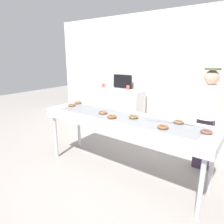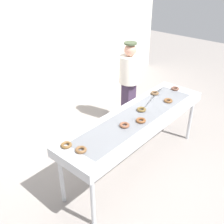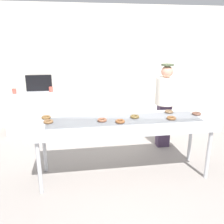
% 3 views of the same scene
% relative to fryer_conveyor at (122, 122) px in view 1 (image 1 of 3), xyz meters
% --- Properties ---
extents(ground_plane, '(16.00, 16.00, 0.00)m').
position_rel_fryer_conveyor_xyz_m(ground_plane, '(0.00, 0.00, -0.85)').
color(ground_plane, gray).
extents(back_wall, '(8.00, 0.12, 2.83)m').
position_rel_fryer_conveyor_xyz_m(back_wall, '(0.00, 2.55, 0.57)').
color(back_wall, silver).
rests_on(back_wall, ground).
extents(fryer_conveyor, '(2.66, 0.73, 0.92)m').
position_rel_fryer_conveyor_xyz_m(fryer_conveyor, '(0.00, 0.00, 0.00)').
color(fryer_conveyor, '#B7BABF').
rests_on(fryer_conveyor, ground).
extents(chocolate_donut_0, '(0.19, 0.19, 0.04)m').
position_rel_fryer_conveyor_xyz_m(chocolate_donut_0, '(1.15, 0.04, 0.09)').
color(chocolate_donut_0, brown).
rests_on(chocolate_donut_0, fryer_conveyor).
extents(chocolate_donut_1, '(0.20, 0.20, 0.04)m').
position_rel_fryer_conveyor_xyz_m(chocolate_donut_1, '(0.68, -0.10, 0.09)').
color(chocolate_donut_1, brown).
rests_on(chocolate_donut_1, fryer_conveyor).
extents(chocolate_donut_2, '(0.18, 0.18, 0.04)m').
position_rel_fryer_conveyor_xyz_m(chocolate_donut_2, '(-1.10, 0.01, 0.09)').
color(chocolate_donut_2, brown).
rests_on(chocolate_donut_2, fryer_conveyor).
extents(chocolate_donut_3, '(0.19, 0.19, 0.04)m').
position_rel_fryer_conveyor_xyz_m(chocolate_donut_3, '(-0.10, -0.13, 0.09)').
color(chocolate_donut_3, brown).
rests_on(chocolate_donut_3, fryer_conveyor).
extents(chocolate_donut_4, '(0.16, 0.16, 0.04)m').
position_rel_fryer_conveyor_xyz_m(chocolate_donut_4, '(0.16, 0.05, 0.09)').
color(chocolate_donut_4, brown).
rests_on(chocolate_donut_4, fryer_conveyor).
extents(chocolate_donut_5, '(0.19, 0.19, 0.04)m').
position_rel_fryer_conveyor_xyz_m(chocolate_donut_5, '(-1.15, 0.22, 0.09)').
color(chocolate_donut_5, brown).
rests_on(chocolate_donut_5, fryer_conveyor).
extents(chocolate_donut_6, '(0.20, 0.20, 0.04)m').
position_rel_fryer_conveyor_xyz_m(chocolate_donut_6, '(0.77, 0.21, 0.09)').
color(chocolate_donut_6, brown).
rests_on(chocolate_donut_6, fryer_conveyor).
extents(chocolate_donut_7, '(0.18, 0.18, 0.04)m').
position_rel_fryer_conveyor_xyz_m(chocolate_donut_7, '(-0.34, -0.03, 0.09)').
color(chocolate_donut_7, brown).
rests_on(chocolate_donut_7, fryer_conveyor).
extents(worker_baker, '(0.37, 0.37, 1.62)m').
position_rel_fryer_conveyor_xyz_m(worker_baker, '(0.97, 0.91, 0.10)').
color(worker_baker, '#3D2C45').
rests_on(worker_baker, ground).
extents(prep_counter, '(1.43, 0.52, 0.91)m').
position_rel_fryer_conveyor_xyz_m(prep_counter, '(-1.53, 2.10, -0.39)').
color(prep_counter, '#B7BABF').
rests_on(prep_counter, ground).
extents(paper_cup_0, '(0.08, 0.08, 0.11)m').
position_rel_fryer_conveyor_xyz_m(paper_cup_0, '(-2.04, 2.10, 0.12)').
color(paper_cup_0, '#CC4C3F').
rests_on(paper_cup_0, prep_counter).
extents(paper_cup_1, '(0.08, 0.08, 0.11)m').
position_rel_fryer_conveyor_xyz_m(paper_cup_1, '(-1.26, 2.17, 0.12)').
color(paper_cup_1, '#CC4C3F').
rests_on(paper_cup_1, prep_counter).
extents(menu_display, '(0.58, 0.04, 0.37)m').
position_rel_fryer_conveyor_xyz_m(menu_display, '(-1.53, 2.31, 0.25)').
color(menu_display, black).
rests_on(menu_display, prep_counter).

